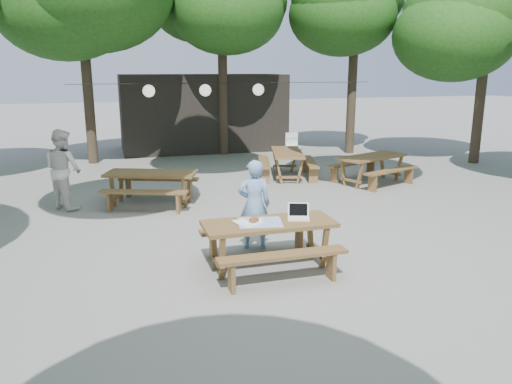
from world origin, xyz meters
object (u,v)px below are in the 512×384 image
at_px(picnic_table_nw, 152,188).
at_px(plastic_chair, 293,152).
at_px(woman, 254,204).
at_px(second_person, 63,169).
at_px(main_picnic_table, 269,244).

relative_size(picnic_table_nw, plastic_chair, 2.59).
relative_size(woman, second_person, 0.88).
distance_m(picnic_table_nw, plastic_chair, 6.80).
xyz_separation_m(main_picnic_table, woman, (0.04, 0.95, 0.38)).
bearing_deg(main_picnic_table, picnic_table_nw, 107.94).
xyz_separation_m(picnic_table_nw, second_person, (-1.85, 0.23, 0.49)).
distance_m(main_picnic_table, second_person, 5.60).
height_order(picnic_table_nw, plastic_chair, plastic_chair).
distance_m(woman, second_person, 4.87).
height_order(main_picnic_table, woman, woman).
bearing_deg(second_person, plastic_chair, -97.27).
bearing_deg(picnic_table_nw, plastic_chair, 61.45).
height_order(main_picnic_table, plastic_chair, plastic_chair).
relative_size(main_picnic_table, woman, 1.30).
xyz_separation_m(second_person, plastic_chair, (6.96, 4.26, -0.62)).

